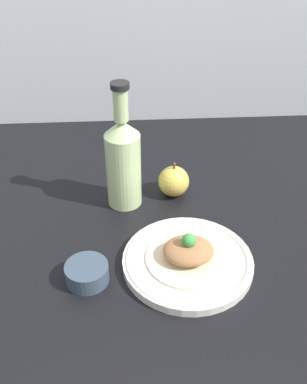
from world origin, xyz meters
TOP-DOWN VIEW (x-y plane):
  - ground_plane at (0.00, 0.00)cm, footprint 180.00×110.00cm
  - plate at (6.30, -11.25)cm, footprint 25.40×25.40cm
  - plated_food at (6.30, -11.25)cm, footprint 16.41×16.41cm
  - cider_bottle at (-5.67, 10.29)cm, footprint 7.79×7.79cm
  - apple at (5.87, 12.58)cm, footprint 7.28×7.28cm
  - dipping_bowl at (-12.96, -13.94)cm, footprint 8.18×8.18cm

SIDE VIEW (x-z plane):
  - ground_plane at x=0.00cm, z-range -4.00..0.00cm
  - plate at x=6.30cm, z-range 0.07..2.14cm
  - dipping_bowl at x=-12.96cm, z-range 0.00..3.64cm
  - plated_food at x=6.30cm, z-range 0.46..6.54cm
  - apple at x=5.87cm, z-range -0.69..7.98cm
  - cider_bottle at x=-5.67cm, z-range -3.14..25.94cm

